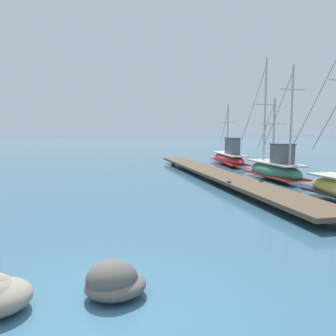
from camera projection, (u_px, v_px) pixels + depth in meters
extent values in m
plane|color=#38607A|center=(93.00, 312.00, 5.13)|extent=(400.00, 400.00, 0.00)
cube|color=brown|center=(214.00, 173.00, 19.24)|extent=(2.32, 20.95, 0.16)
cylinder|color=#4C3D2D|center=(256.00, 193.00, 14.19)|extent=(0.36, 0.36, 0.29)
cylinder|color=#4C3D2D|center=(214.00, 177.00, 19.27)|extent=(0.36, 0.36, 0.29)
cylinder|color=#4C3D2D|center=(189.00, 167.00, 24.35)|extent=(0.36, 0.36, 0.29)
cylinder|color=#4C3D2D|center=(173.00, 161.00, 29.42)|extent=(0.36, 0.36, 0.29)
cube|color=#333338|center=(229.00, 182.00, 15.00)|extent=(0.12, 0.20, 0.08)
cube|color=#333338|center=(261.00, 181.00, 15.34)|extent=(0.12, 0.20, 0.08)
ellipsoid|color=#AD2823|center=(228.00, 159.00, 27.79)|extent=(2.19, 7.47, 0.93)
cube|color=#B2AD9E|center=(228.00, 154.00, 27.74)|extent=(1.94, 6.72, 0.08)
cube|color=#B21E19|center=(228.00, 161.00, 27.81)|extent=(2.19, 7.32, 0.08)
cube|color=#565B66|center=(232.00, 146.00, 26.57)|extent=(0.90, 2.05, 1.28)
cube|color=#3D3D42|center=(232.00, 138.00, 26.49)|extent=(0.98, 2.22, 0.06)
cylinder|color=#B2ADA3|center=(228.00, 129.00, 27.86)|extent=(0.11, 0.11, 4.14)
cylinder|color=#B2ADA3|center=(228.00, 122.00, 27.80)|extent=(1.33, 0.19, 0.06)
cylinder|color=#333338|center=(224.00, 126.00, 28.95)|extent=(0.23, 2.15, 3.07)
cylinder|color=#333338|center=(315.00, 102.00, 14.61)|extent=(0.29, 2.94, 4.19)
ellipsoid|color=#337556|center=(275.00, 171.00, 18.99)|extent=(1.68, 4.96, 1.02)
cube|color=#B2AD9E|center=(275.00, 163.00, 18.94)|extent=(1.48, 4.46, 0.08)
cube|color=#B21E19|center=(274.00, 175.00, 19.02)|extent=(1.70, 4.86, 0.08)
cube|color=#565B66|center=(282.00, 154.00, 18.16)|extent=(0.93, 1.07, 1.04)
cube|color=#3D3D42|center=(283.00, 144.00, 18.10)|extent=(1.01, 1.16, 0.06)
cylinder|color=#B2ADA3|center=(274.00, 130.00, 18.97)|extent=(0.11, 0.11, 3.65)
cylinder|color=#B2ADA3|center=(274.00, 124.00, 18.93)|extent=(1.43, 0.09, 0.06)
cylinder|color=#333338|center=(266.00, 127.00, 19.91)|extent=(0.06, 1.90, 2.70)
cylinder|color=#B2ADA3|center=(265.00, 110.00, 19.91)|extent=(0.11, 0.11, 6.13)
cylinder|color=#B2ADA3|center=(265.00, 104.00, 19.87)|extent=(1.43, 0.09, 0.06)
cylinder|color=#333338|center=(253.00, 107.00, 21.48)|extent=(0.08, 3.18, 4.53)
cylinder|color=#B2ADA3|center=(291.00, 115.00, 17.20)|extent=(0.11, 0.11, 5.21)
cylinder|color=#B2ADA3|center=(293.00, 89.00, 17.05)|extent=(1.43, 0.09, 0.06)
cylinder|color=#333338|center=(277.00, 112.00, 18.54)|extent=(0.08, 2.71, 3.85)
ellipsoid|color=#59544F|center=(116.00, 285.00, 5.58)|extent=(1.13, 1.01, 0.40)
ellipsoid|color=#514C47|center=(112.00, 279.00, 5.55)|extent=(0.91, 0.82, 0.64)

